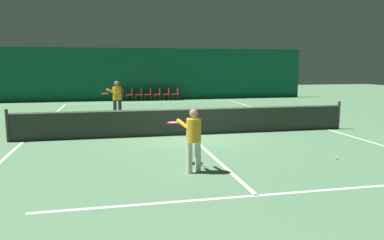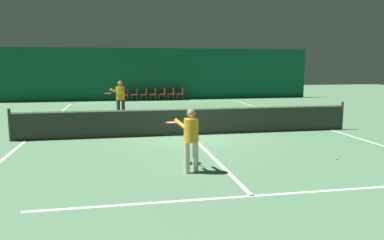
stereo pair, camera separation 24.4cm
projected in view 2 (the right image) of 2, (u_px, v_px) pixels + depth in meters
name	position (u px, v px, depth m)	size (l,w,h in m)	color
ground_plane	(190.00, 135.00, 13.33)	(60.00, 60.00, 0.00)	#56845B
backdrop_curtain	(154.00, 74.00, 26.45)	(23.00, 0.12, 3.64)	#0F5138
court_line_baseline_far	(157.00, 102.00, 24.88)	(11.00, 0.10, 0.00)	white
court_line_service_far	(167.00, 113.00, 19.54)	(8.25, 0.10, 0.00)	white
court_line_service_near	(252.00, 196.00, 7.11)	(8.25, 0.10, 0.00)	white
court_line_sideline_left	(26.00, 141.00, 12.29)	(0.10, 23.80, 0.00)	white
court_line_sideline_right	(330.00, 130.00, 14.36)	(0.10, 23.80, 0.00)	white
court_line_centre	(190.00, 135.00, 13.33)	(0.10, 12.80, 0.00)	white
tennis_net	(190.00, 121.00, 13.25)	(12.00, 0.10, 1.07)	#2D332D
player_near	(190.00, 135.00, 8.59)	(0.75, 1.31, 1.49)	beige
player_far	(120.00, 96.00, 17.49)	(1.04, 1.36, 1.73)	#2D2D38
courtside_chair_0	(126.00, 94.00, 25.74)	(0.44, 0.44, 0.84)	brown
courtside_chair_1	(135.00, 94.00, 25.86)	(0.44, 0.44, 0.84)	brown
courtside_chair_2	(145.00, 94.00, 25.98)	(0.44, 0.44, 0.84)	brown
courtside_chair_3	(154.00, 94.00, 26.10)	(0.44, 0.44, 0.84)	brown
courtside_chair_4	(163.00, 93.00, 26.22)	(0.44, 0.44, 0.84)	brown
courtside_chair_5	(172.00, 93.00, 26.34)	(0.44, 0.44, 0.84)	brown
courtside_chair_6	(181.00, 93.00, 26.46)	(0.44, 0.44, 0.84)	brown
tennis_ball	(337.00, 159.00, 9.80)	(0.07, 0.07, 0.07)	#D1DB33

